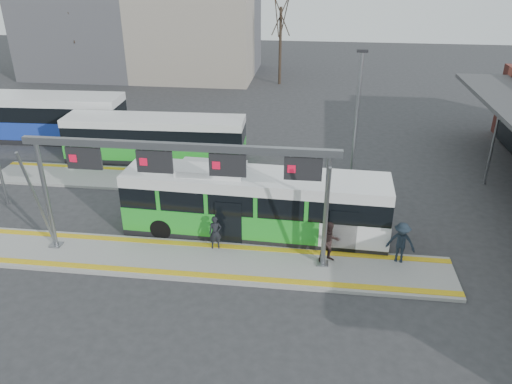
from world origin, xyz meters
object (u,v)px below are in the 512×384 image
Objects in this scene: passenger_c at (401,242)px; gantry at (182,168)px; passenger_a at (215,233)px; passenger_b at (330,242)px; hero_bus at (255,204)px.

gantry is at bearing -162.04° from passenger_c.
passenger_a is 5.04m from passenger_b.
passenger_a is at bearing -166.89° from passenger_c.
hero_bus is at bearing 177.86° from passenger_c.
gantry reaches higher than passenger_b.
hero_bus is 6.62× the size of passenger_c.
gantry is at bearing -134.02° from hero_bus.
gantry is 1.06× the size of hero_bus.
gantry is 6.90m from passenger_b.
passenger_c is (6.48, -1.84, -0.46)m from hero_bus.
passenger_b is 3.02m from passenger_c.
passenger_b is at bearing 2.97° from gantry.
gantry reaches higher than passenger_a.
passenger_c is (9.10, 0.67, -3.22)m from gantry.
hero_bus is 2.41m from passenger_a.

